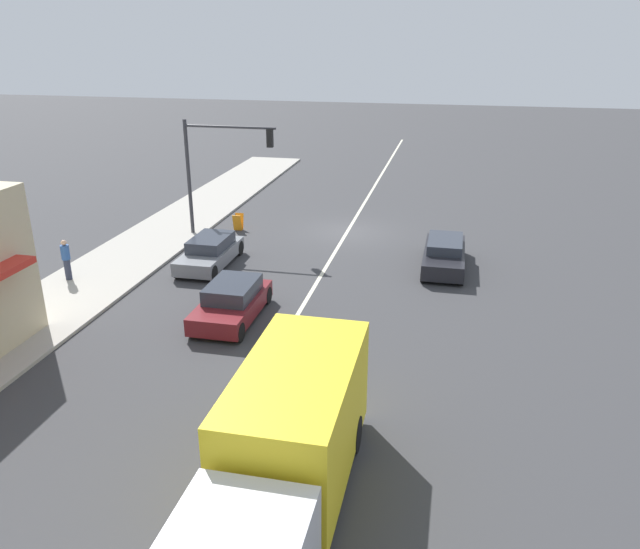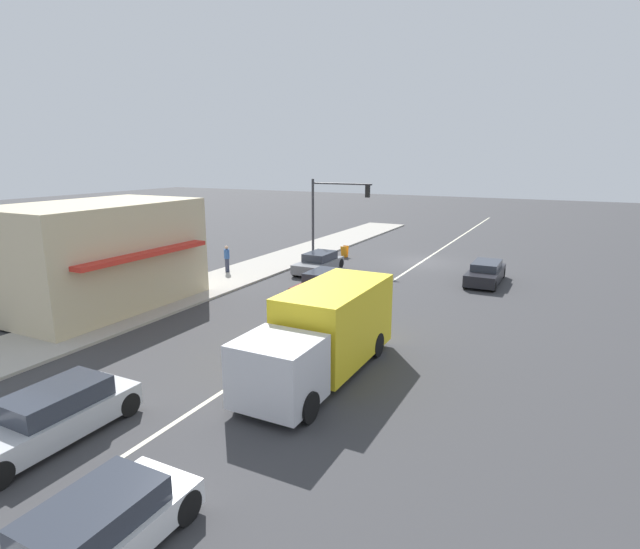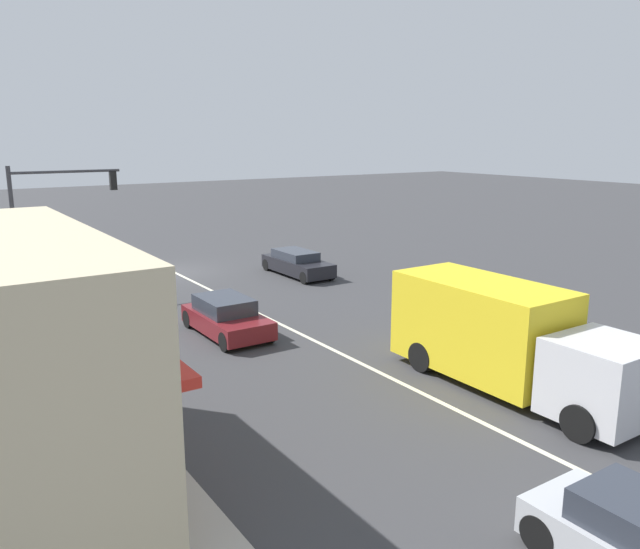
{
  "view_description": "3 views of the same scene",
  "coord_description": "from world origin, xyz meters",
  "views": [
    {
      "loc": [
        -5.2,
        30.2,
        9.58
      ],
      "look_at": [
        -0.77,
        10.04,
        1.53
      ],
      "focal_mm": 35.0,
      "sensor_mm": 36.0,
      "label": 1
    },
    {
      "loc": [
        -9.32,
        33.98,
        7.19
      ],
      "look_at": [
        1.32,
        13.18,
        1.7
      ],
      "focal_mm": 28.0,
      "sensor_mm": 36.0,
      "label": 2
    },
    {
      "loc": [
        11.2,
        30.62,
        6.9
      ],
      "look_at": [
        -1.22,
        11.96,
        1.92
      ],
      "focal_mm": 35.0,
      "sensor_mm": 36.0,
      "label": 3
    }
  ],
  "objects": [
    {
      "name": "traffic_signal_main",
      "position": [
        6.12,
        2.13,
        3.9
      ],
      "size": [
        4.59,
        0.34,
        5.6
      ],
      "color": "#333338",
      "rests_on": "sidewalk_right"
    },
    {
      "name": "delivery_truck",
      "position": [
        -2.2,
        19.75,
        1.47
      ],
      "size": [
        2.44,
        7.5,
        2.87
      ],
      "color": "silver",
      "rests_on": "ground"
    },
    {
      "name": "pedestrian",
      "position": [
        9.93,
        9.24,
        1.01
      ],
      "size": [
        0.34,
        0.34,
        1.68
      ],
      "color": "#282D42",
      "rests_on": "sidewalk_right"
    },
    {
      "name": "sedan_dark",
      "position": [
        -5.0,
        4.19,
        0.6
      ],
      "size": [
        1.73,
        4.5,
        1.24
      ],
      "color": "black",
      "rests_on": "ground"
    },
    {
      "name": "warning_aframe_sign",
      "position": [
        5.56,
        0.91,
        0.43
      ],
      "size": [
        0.45,
        0.53,
        0.84
      ],
      "color": "orange",
      "rests_on": "ground"
    },
    {
      "name": "suv_grey",
      "position": [
        5.0,
        6.15,
        0.61
      ],
      "size": [
        1.75,
        4.15,
        1.27
      ],
      "color": "slate",
      "rests_on": "ground"
    },
    {
      "name": "ground_plane",
      "position": [
        0.0,
        18.0,
        0.0
      ],
      "size": [
        160.0,
        160.0,
        0.0
      ],
      "primitive_type": "plane",
      "color": "#38383A"
    },
    {
      "name": "lane_marking_center",
      "position": [
        0.0,
        0.0,
        0.0
      ],
      "size": [
        0.16,
        60.0,
        0.01
      ],
      "primitive_type": "cube",
      "color": "beige",
      "rests_on": "ground"
    },
    {
      "name": "sedan_maroon",
      "position": [
        2.2,
        11.1,
        0.64
      ],
      "size": [
        1.86,
        4.01,
        1.33
      ],
      "color": "maroon",
      "rests_on": "ground"
    }
  ]
}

